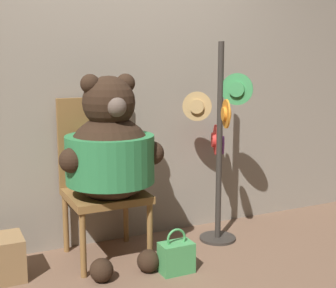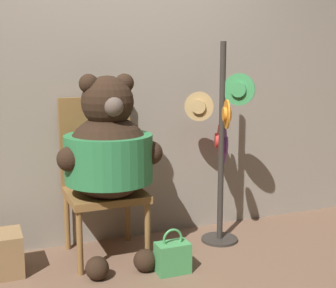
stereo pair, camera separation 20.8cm
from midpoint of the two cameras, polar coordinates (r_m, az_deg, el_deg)
The scene contains 7 objects.
ground_plane at distance 3.08m, azimuth -0.90°, elevation -16.17°, with size 14.00×14.00×0.00m, color brown.
wall_back at distance 3.53m, azimuth -5.67°, elevation 6.87°, with size 8.00×0.10×2.34m.
chair at distance 3.34m, azimuth -6.41°, elevation -3.68°, with size 0.52×0.52×1.11m.
teddy_bear at distance 3.13m, azimuth -5.34°, elevation -1.06°, with size 0.71×0.63×1.28m.
hat_display_rack at distance 3.55m, azimuth 8.19°, elevation -0.09°, with size 0.42×0.55×1.51m.
handbag_on_ground at distance 3.13m, azimuth 2.52°, elevation -13.60°, with size 0.22×0.14×0.30m.
wooden_crate at distance 3.24m, azimuth -18.00°, elevation -12.65°, with size 0.27×0.27×0.27m.
Camera 2 is at (-0.90, -2.63, 1.35)m, focal length 50.00 mm.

